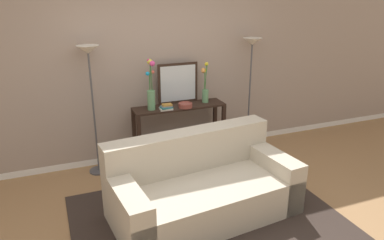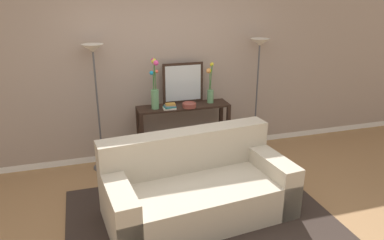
{
  "view_description": "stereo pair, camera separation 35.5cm",
  "coord_description": "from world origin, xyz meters",
  "px_view_note": "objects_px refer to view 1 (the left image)",
  "views": [
    {
      "loc": [
        -1.34,
        -3.1,
        2.39
      ],
      "look_at": [
        0.23,
        0.85,
        0.87
      ],
      "focal_mm": 34.67,
      "sensor_mm": 36.0,
      "label": 1
    },
    {
      "loc": [
        -1.01,
        -3.22,
        2.39
      ],
      "look_at": [
        0.23,
        0.85,
        0.87
      ],
      "focal_mm": 34.67,
      "sensor_mm": 36.0,
      "label": 2
    }
  ],
  "objects_px": {
    "floor_lamp_right": "(251,63)",
    "book_stack": "(166,107)",
    "couch": "(202,188)",
    "book_row_under_console": "(155,160)",
    "vase_tall_flowers": "(151,90)",
    "fruit_bowl": "(185,105)",
    "wall_mirror": "(178,83)",
    "floor_lamp_left": "(90,75)",
    "console_table": "(179,123)",
    "vase_short_flowers": "(205,85)"
  },
  "relations": [
    {
      "from": "floor_lamp_right",
      "to": "book_stack",
      "type": "bearing_deg",
      "value": -173.42
    },
    {
      "from": "couch",
      "to": "book_row_under_console",
      "type": "distance_m",
      "value": 1.41
    },
    {
      "from": "couch",
      "to": "vase_tall_flowers",
      "type": "xyz_separation_m",
      "value": [
        -0.16,
        1.36,
        0.79
      ]
    },
    {
      "from": "floor_lamp_right",
      "to": "fruit_bowl",
      "type": "bearing_deg",
      "value": -171.85
    },
    {
      "from": "fruit_bowl",
      "to": "wall_mirror",
      "type": "bearing_deg",
      "value": 94.39
    },
    {
      "from": "wall_mirror",
      "to": "vase_tall_flowers",
      "type": "xyz_separation_m",
      "value": [
        -0.44,
        -0.16,
        -0.02
      ]
    },
    {
      "from": "book_row_under_console",
      "to": "floor_lamp_right",
      "type": "bearing_deg",
      "value": 2.08
    },
    {
      "from": "wall_mirror",
      "to": "couch",
      "type": "bearing_deg",
      "value": -100.37
    },
    {
      "from": "floor_lamp_left",
      "to": "book_row_under_console",
      "type": "distance_m",
      "value": 1.52
    },
    {
      "from": "book_stack",
      "to": "wall_mirror",
      "type": "bearing_deg",
      "value": 43.4
    },
    {
      "from": "book_row_under_console",
      "to": "book_stack",
      "type": "bearing_deg",
      "value": -32.07
    },
    {
      "from": "vase_tall_flowers",
      "to": "book_row_under_console",
      "type": "bearing_deg",
      "value": 48.0
    },
    {
      "from": "fruit_bowl",
      "to": "book_stack",
      "type": "height_order",
      "value": "book_stack"
    },
    {
      "from": "book_stack",
      "to": "couch",
      "type": "bearing_deg",
      "value": -90.92
    },
    {
      "from": "console_table",
      "to": "wall_mirror",
      "type": "height_order",
      "value": "wall_mirror"
    },
    {
      "from": "console_table",
      "to": "book_row_under_console",
      "type": "bearing_deg",
      "value": 180.0
    },
    {
      "from": "wall_mirror",
      "to": "book_row_under_console",
      "type": "bearing_deg",
      "value": -161.63
    },
    {
      "from": "floor_lamp_right",
      "to": "fruit_bowl",
      "type": "relative_size",
      "value": 8.8
    },
    {
      "from": "book_row_under_console",
      "to": "couch",
      "type": "bearing_deg",
      "value": -84.02
    },
    {
      "from": "floor_lamp_left",
      "to": "wall_mirror",
      "type": "distance_m",
      "value": 1.23
    },
    {
      "from": "couch",
      "to": "vase_short_flowers",
      "type": "distance_m",
      "value": 1.73
    },
    {
      "from": "fruit_bowl",
      "to": "vase_short_flowers",
      "type": "bearing_deg",
      "value": 21.03
    },
    {
      "from": "vase_tall_flowers",
      "to": "book_stack",
      "type": "height_order",
      "value": "vase_tall_flowers"
    },
    {
      "from": "couch",
      "to": "vase_tall_flowers",
      "type": "relative_size",
      "value": 3.04
    },
    {
      "from": "floor_lamp_right",
      "to": "wall_mirror",
      "type": "bearing_deg",
      "value": 175.72
    },
    {
      "from": "vase_tall_flowers",
      "to": "book_stack",
      "type": "distance_m",
      "value": 0.31
    },
    {
      "from": "book_stack",
      "to": "console_table",
      "type": "bearing_deg",
      "value": 24.92
    },
    {
      "from": "floor_lamp_right",
      "to": "vase_tall_flowers",
      "type": "height_order",
      "value": "floor_lamp_right"
    },
    {
      "from": "vase_tall_flowers",
      "to": "vase_short_flowers",
      "type": "height_order",
      "value": "vase_tall_flowers"
    },
    {
      "from": "couch",
      "to": "book_row_under_console",
      "type": "height_order",
      "value": "couch"
    },
    {
      "from": "couch",
      "to": "floor_lamp_right",
      "type": "distance_m",
      "value": 2.26
    },
    {
      "from": "couch",
      "to": "floor_lamp_left",
      "type": "distance_m",
      "value": 2.0
    },
    {
      "from": "vase_tall_flowers",
      "to": "floor_lamp_left",
      "type": "bearing_deg",
      "value": 174.25
    },
    {
      "from": "vase_short_flowers",
      "to": "book_stack",
      "type": "relative_size",
      "value": 3.27
    },
    {
      "from": "floor_lamp_left",
      "to": "vase_tall_flowers",
      "type": "bearing_deg",
      "value": -5.75
    },
    {
      "from": "floor_lamp_right",
      "to": "book_row_under_console",
      "type": "xyz_separation_m",
      "value": [
        -1.55,
        -0.06,
        -1.28
      ]
    },
    {
      "from": "wall_mirror",
      "to": "vase_tall_flowers",
      "type": "height_order",
      "value": "vase_tall_flowers"
    },
    {
      "from": "floor_lamp_left",
      "to": "console_table",
      "type": "bearing_deg",
      "value": -2.76
    },
    {
      "from": "vase_short_flowers",
      "to": "vase_tall_flowers",
      "type": "bearing_deg",
      "value": -176.28
    },
    {
      "from": "wall_mirror",
      "to": "book_stack",
      "type": "relative_size",
      "value": 3.32
    },
    {
      "from": "couch",
      "to": "book_row_under_console",
      "type": "relative_size",
      "value": 7.42
    },
    {
      "from": "couch",
      "to": "vase_tall_flowers",
      "type": "height_order",
      "value": "vase_tall_flowers"
    },
    {
      "from": "floor_lamp_right",
      "to": "vase_short_flowers",
      "type": "relative_size",
      "value": 2.95
    },
    {
      "from": "vase_tall_flowers",
      "to": "wall_mirror",
      "type": "bearing_deg",
      "value": 20.04
    },
    {
      "from": "wall_mirror",
      "to": "book_stack",
      "type": "height_order",
      "value": "wall_mirror"
    },
    {
      "from": "floor_lamp_left",
      "to": "fruit_bowl",
      "type": "relative_size",
      "value": 8.9
    },
    {
      "from": "fruit_bowl",
      "to": "book_stack",
      "type": "xyz_separation_m",
      "value": [
        -0.28,
        -0.0,
        0.0
      ]
    },
    {
      "from": "floor_lamp_left",
      "to": "book_row_under_console",
      "type": "height_order",
      "value": "floor_lamp_left"
    },
    {
      "from": "book_stack",
      "to": "vase_short_flowers",
      "type": "bearing_deg",
      "value": 12.21
    },
    {
      "from": "floor_lamp_right",
      "to": "book_row_under_console",
      "type": "distance_m",
      "value": 2.01
    }
  ]
}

